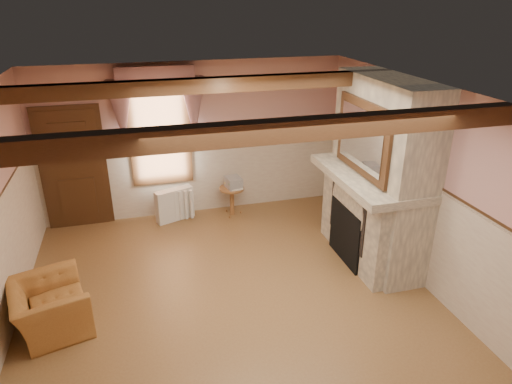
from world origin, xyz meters
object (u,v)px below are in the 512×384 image
object	(u,v)px
bowl	(373,172)
oil_lamp	(351,151)
side_table	(232,201)
armchair	(50,307)
radiator	(175,204)
mantel_clock	(346,150)

from	to	relation	value
bowl	oil_lamp	distance (m)	0.74
side_table	bowl	distance (m)	2.93
armchair	bowl	size ratio (longest dim) A/B	2.69
bowl	radiator	bearing A→B (deg)	141.13
side_table	mantel_clock	bearing A→B (deg)	-36.53
armchair	mantel_clock	world-z (taller)	mantel_clock
radiator	mantel_clock	distance (m)	3.24
radiator	bowl	xyz separation A→B (m)	(2.71, -2.18, 1.16)
mantel_clock	bowl	bearing A→B (deg)	-90.00
armchair	bowl	distance (m)	4.66
side_table	mantel_clock	xyz separation A→B (m)	(1.65, -1.22, 1.25)
radiator	oil_lamp	size ratio (longest dim) A/B	2.50
side_table	oil_lamp	bearing A→B (deg)	-39.89
mantel_clock	oil_lamp	size ratio (longest dim) A/B	0.86
side_table	oil_lamp	distance (m)	2.50
bowl	armchair	bearing A→B (deg)	-174.41
armchair	oil_lamp	world-z (taller)	oil_lamp
mantel_clock	side_table	bearing A→B (deg)	143.47
bowl	oil_lamp	size ratio (longest dim) A/B	1.28
armchair	mantel_clock	distance (m)	4.84
radiator	oil_lamp	world-z (taller)	oil_lamp
bowl	mantel_clock	size ratio (longest dim) A/B	1.50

